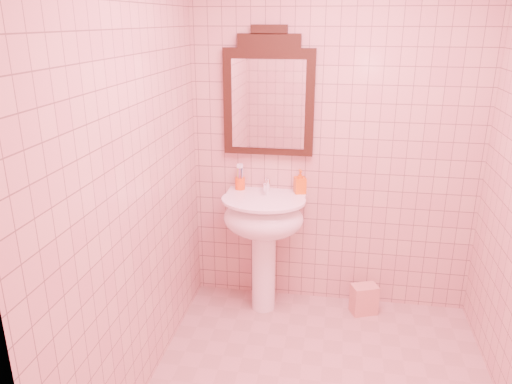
% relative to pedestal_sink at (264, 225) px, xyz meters
% --- Properties ---
extents(back_wall, '(2.00, 0.02, 2.50)m').
position_rel_pedestal_sink_xyz_m(back_wall, '(0.46, 0.23, 0.59)').
color(back_wall, '#D2A392').
rests_on(back_wall, floor).
extents(pedestal_sink, '(0.58, 0.58, 0.86)m').
position_rel_pedestal_sink_xyz_m(pedestal_sink, '(0.00, 0.00, 0.00)').
color(pedestal_sink, white).
rests_on(pedestal_sink, floor).
extents(faucet, '(0.04, 0.16, 0.11)m').
position_rel_pedestal_sink_xyz_m(faucet, '(0.00, 0.14, 0.26)').
color(faucet, white).
rests_on(faucet, pedestal_sink).
extents(mirror, '(0.62, 0.06, 0.87)m').
position_rel_pedestal_sink_xyz_m(mirror, '(0.00, 0.20, 0.86)').
color(mirror, black).
rests_on(mirror, back_wall).
extents(toothbrush_cup, '(0.07, 0.07, 0.16)m').
position_rel_pedestal_sink_xyz_m(toothbrush_cup, '(-0.20, 0.16, 0.25)').
color(toothbrush_cup, '#EA4F13').
rests_on(toothbrush_cup, pedestal_sink).
extents(soap_dispenser, '(0.10, 0.10, 0.17)m').
position_rel_pedestal_sink_xyz_m(soap_dispenser, '(0.23, 0.15, 0.29)').
color(soap_dispenser, orange).
rests_on(soap_dispenser, pedestal_sink).
extents(towel, '(0.21, 0.18, 0.22)m').
position_rel_pedestal_sink_xyz_m(towel, '(0.73, 0.06, -0.55)').
color(towel, '#D5807D').
rests_on(towel, floor).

